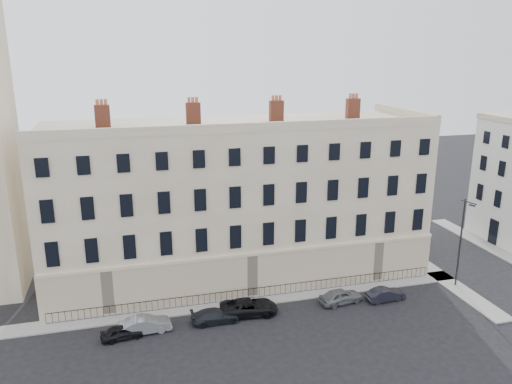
% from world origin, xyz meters
% --- Properties ---
extents(ground, '(160.00, 160.00, 0.00)m').
position_xyz_m(ground, '(0.00, 0.00, 0.00)').
color(ground, black).
rests_on(ground, ground).
extents(terrace, '(36.22, 12.22, 17.00)m').
position_xyz_m(terrace, '(-5.97, 11.97, 7.50)').
color(terrace, '#BEAD8D').
rests_on(terrace, ground).
extents(pavement_terrace, '(48.00, 2.00, 0.12)m').
position_xyz_m(pavement_terrace, '(-10.00, 5.00, 0.06)').
color(pavement_terrace, gray).
rests_on(pavement_terrace, ground).
extents(pavement_east_return, '(2.00, 24.00, 0.12)m').
position_xyz_m(pavement_east_return, '(13.00, 8.00, 0.06)').
color(pavement_east_return, gray).
rests_on(pavement_east_return, ground).
extents(pavement_adjacent, '(2.00, 20.00, 0.12)m').
position_xyz_m(pavement_adjacent, '(23.00, 10.00, 0.06)').
color(pavement_adjacent, gray).
rests_on(pavement_adjacent, ground).
extents(railings, '(35.00, 0.04, 0.96)m').
position_xyz_m(railings, '(-6.00, 5.40, 0.55)').
color(railings, black).
rests_on(railings, ground).
extents(car_a, '(3.36, 1.73, 1.09)m').
position_xyz_m(car_a, '(-17.53, 1.78, 0.55)').
color(car_a, black).
rests_on(car_a, ground).
extents(car_b, '(4.16, 1.72, 1.34)m').
position_xyz_m(car_b, '(-15.73, 2.24, 0.67)').
color(car_b, slate).
rests_on(car_b, ground).
extents(car_c, '(4.05, 1.71, 1.17)m').
position_xyz_m(car_c, '(-10.09, 2.31, 0.58)').
color(car_c, black).
rests_on(car_c, ground).
extents(car_d, '(5.09, 2.66, 1.37)m').
position_xyz_m(car_d, '(-7.10, 2.83, 0.68)').
color(car_d, black).
rests_on(car_d, ground).
extents(car_e, '(4.08, 2.09, 1.33)m').
position_xyz_m(car_e, '(1.22, 2.65, 0.66)').
color(car_e, slate).
rests_on(car_e, ground).
extents(car_f, '(3.62, 1.44, 1.17)m').
position_xyz_m(car_f, '(5.29, 2.06, 0.59)').
color(car_f, black).
rests_on(car_f, ground).
extents(streetlamp, '(0.67, 1.83, 8.67)m').
position_xyz_m(streetlamp, '(13.16, 2.80, 4.81)').
color(streetlamp, '#29292E').
rests_on(streetlamp, ground).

